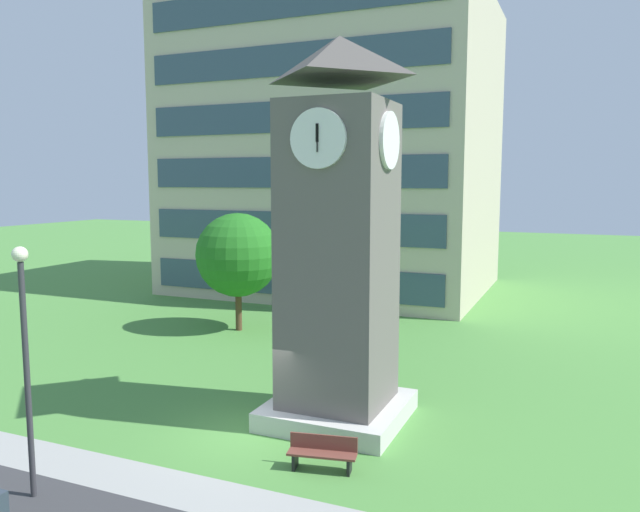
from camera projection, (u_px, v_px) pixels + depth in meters
name	position (u px, v px, depth m)	size (l,w,h in m)	color
ground_plane	(245.00, 435.00, 18.34)	(160.00, 160.00, 0.00)	#4C893D
kerb_strip	(174.00, 488.00, 15.17)	(120.00, 1.60, 0.01)	#9E9E99
office_building	(337.00, 151.00, 42.99)	(20.30, 15.54, 19.20)	beige
clock_tower	(339.00, 253.00, 18.90)	(4.10, 4.10, 11.72)	#605B56
park_bench	(322.00, 453.00, 16.08)	(1.86, 0.82, 0.88)	brown
street_lamp	(25.00, 345.00, 14.32)	(0.36, 0.36, 6.00)	#333338
tree_by_building	(238.00, 255.00, 30.79)	(4.18, 4.18, 5.93)	#513823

